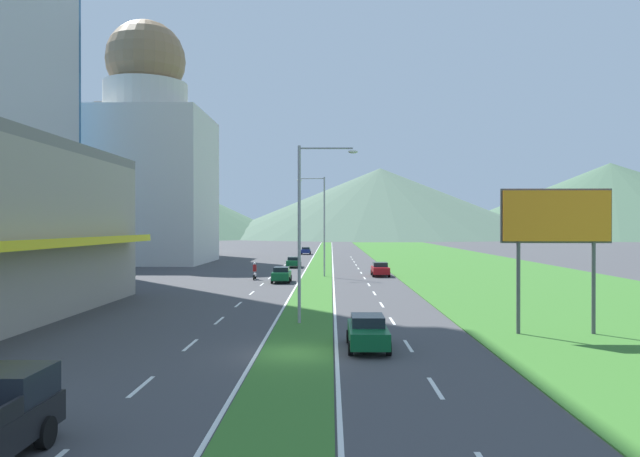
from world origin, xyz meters
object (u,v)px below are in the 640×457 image
object	(u,v)px
street_lamp_mid	(322,220)
car_4	(368,332)
car_2	(294,262)
car_1	(306,251)
car_3	(380,269)
billboard_roadside	(556,223)
car_0	(281,275)
street_lamp_near	(306,221)
motorcycle_rider	(255,272)

from	to	relation	value
street_lamp_mid	car_4	distance (m)	39.36
car_2	car_4	bearing A→B (deg)	-172.93
car_1	car_3	size ratio (longest dim) A/B	1.00
billboard_roadside	car_0	distance (m)	33.36
street_lamp_near	billboard_roadside	xyz separation A→B (m)	(12.99, -3.29, -0.11)
car_1	billboard_roadside	bearing A→B (deg)	-169.38
car_0	car_3	distance (m)	12.90
motorcycle_rider	car_4	bearing A→B (deg)	-164.80
street_lamp_near	car_3	world-z (taller)	street_lamp_near
car_2	car_3	bearing A→B (deg)	-143.30
motorcycle_rider	car_0	bearing A→B (deg)	-135.50
car_0	car_1	xyz separation A→B (m)	(-0.04, 59.31, -0.04)
car_2	motorcycle_rider	xyz separation A→B (m)	(-2.91, -18.68, 0.00)
street_lamp_mid	car_1	size ratio (longest dim) A/B	2.57
car_0	street_lamp_near	bearing A→B (deg)	-172.21
street_lamp_near	street_lamp_mid	size ratio (longest dim) A/B	0.93
street_lamp_mid	car_2	world-z (taller)	street_lamp_mid
motorcycle_rider	car_1	bearing A→B (deg)	-3.06
billboard_roadside	car_2	size ratio (longest dim) A/B	1.59
billboard_roadside	car_2	xyz separation A→B (m)	(-16.59, 50.37, -5.01)
car_2	billboard_roadside	bearing A→B (deg)	-161.77
street_lamp_near	car_3	distance (m)	34.06
street_lamp_mid	motorcycle_rider	distance (m)	9.50
billboard_roadside	street_lamp_near	bearing A→B (deg)	165.80
street_lamp_mid	motorcycle_rider	xyz separation A→B (m)	(-6.92, -3.49, -5.48)
car_3	car_4	bearing A→B (deg)	-5.46
car_4	street_lamp_mid	bearing A→B (deg)	-176.03
car_0	car_3	size ratio (longest dim) A/B	0.95
street_lamp_mid	motorcycle_rider	world-z (taller)	street_lamp_mid
street_lamp_mid	car_0	size ratio (longest dim) A/B	2.72
car_4	motorcycle_rider	bearing A→B (deg)	-164.80
street_lamp_near	car_3	size ratio (longest dim) A/B	2.40
street_lamp_mid	billboard_roadside	size ratio (longest dim) A/B	1.46
car_4	car_3	bearing A→B (deg)	174.54
car_0	car_1	bearing A→B (deg)	0.04
car_3	billboard_roadside	bearing A→B (deg)	9.50
street_lamp_near	billboard_roadside	bearing A→B (deg)	-14.20
car_0	motorcycle_rider	bearing A→B (deg)	44.50
billboard_roadside	car_1	world-z (taller)	billboard_roadside
car_0	street_lamp_mid	bearing A→B (deg)	-30.46
car_1	car_3	bearing A→B (deg)	-168.59
street_lamp_mid	car_2	xyz separation A→B (m)	(-4.01, 15.19, -5.49)
billboard_roadside	street_lamp_mid	bearing A→B (deg)	109.67
car_0	car_2	distance (m)	21.78
car_3	car_4	xyz separation A→B (m)	(-3.82, -39.95, -0.01)
car_4	motorcycle_rider	size ratio (longest dim) A/B	2.20
street_lamp_mid	car_3	bearing A→B (deg)	9.29
billboard_roadside	car_0	bearing A→B (deg)	119.92
motorcycle_rider	car_3	bearing A→B (deg)	-71.27
street_lamp_near	billboard_roadside	world-z (taller)	street_lamp_near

